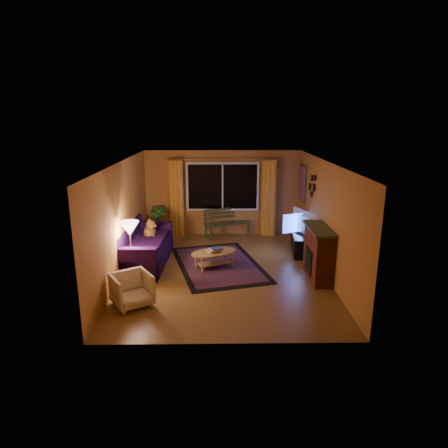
{
  "coord_description": "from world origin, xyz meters",
  "views": [
    {
      "loc": [
        -0.14,
        -8.55,
        3.47
      ],
      "look_at": [
        0.0,
        0.3,
        1.05
      ],
      "focal_mm": 32.0,
      "sensor_mm": 36.0,
      "label": 1
    }
  ],
  "objects_px": {
    "armchair": "(132,288)",
    "floor_lamp": "(131,252)",
    "coffee_table": "(214,260)",
    "bench": "(228,230)",
    "sofa": "(145,245)",
    "tv_console": "(300,243)"
  },
  "relations": [
    {
      "from": "bench",
      "to": "tv_console",
      "type": "height_order",
      "value": "tv_console"
    },
    {
      "from": "armchair",
      "to": "floor_lamp",
      "type": "relative_size",
      "value": 0.54
    },
    {
      "from": "sofa",
      "to": "coffee_table",
      "type": "bearing_deg",
      "value": -7.97
    },
    {
      "from": "armchair",
      "to": "tv_console",
      "type": "bearing_deg",
      "value": 5.65
    },
    {
      "from": "tv_console",
      "to": "bench",
      "type": "bearing_deg",
      "value": 147.84
    },
    {
      "from": "floor_lamp",
      "to": "coffee_table",
      "type": "relative_size",
      "value": 1.17
    },
    {
      "from": "floor_lamp",
      "to": "tv_console",
      "type": "distance_m",
      "value": 4.38
    },
    {
      "from": "armchair",
      "to": "floor_lamp",
      "type": "xyz_separation_m",
      "value": [
        -0.24,
        1.2,
        0.3
      ]
    },
    {
      "from": "coffee_table",
      "to": "tv_console",
      "type": "distance_m",
      "value": 2.47
    },
    {
      "from": "sofa",
      "to": "coffee_table",
      "type": "height_order",
      "value": "sofa"
    },
    {
      "from": "floor_lamp",
      "to": "tv_console",
      "type": "relative_size",
      "value": 1.07
    },
    {
      "from": "floor_lamp",
      "to": "tv_console",
      "type": "bearing_deg",
      "value": 23.43
    },
    {
      "from": "coffee_table",
      "to": "tv_console",
      "type": "height_order",
      "value": "tv_console"
    },
    {
      "from": "bench",
      "to": "sofa",
      "type": "distance_m",
      "value": 3.03
    },
    {
      "from": "sofa",
      "to": "armchair",
      "type": "xyz_separation_m",
      "value": [
        0.14,
        -2.19,
        -0.13
      ]
    },
    {
      "from": "armchair",
      "to": "coffee_table",
      "type": "xyz_separation_m",
      "value": [
        1.52,
        1.89,
        -0.15
      ]
    },
    {
      "from": "sofa",
      "to": "tv_console",
      "type": "bearing_deg",
      "value": 13.11
    },
    {
      "from": "armchair",
      "to": "tv_console",
      "type": "xyz_separation_m",
      "value": [
        3.76,
        2.93,
        -0.1
      ]
    },
    {
      "from": "coffee_table",
      "to": "bench",
      "type": "bearing_deg",
      "value": 81.38
    },
    {
      "from": "floor_lamp",
      "to": "coffee_table",
      "type": "height_order",
      "value": "floor_lamp"
    },
    {
      "from": "sofa",
      "to": "tv_console",
      "type": "distance_m",
      "value": 3.97
    },
    {
      "from": "coffee_table",
      "to": "sofa",
      "type": "bearing_deg",
      "value": 169.73
    }
  ]
}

